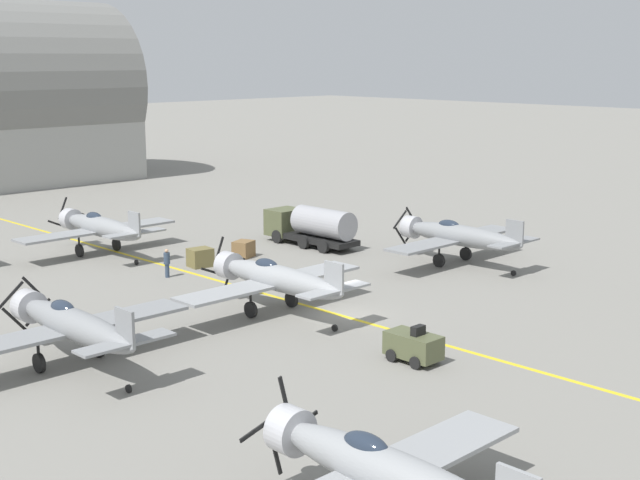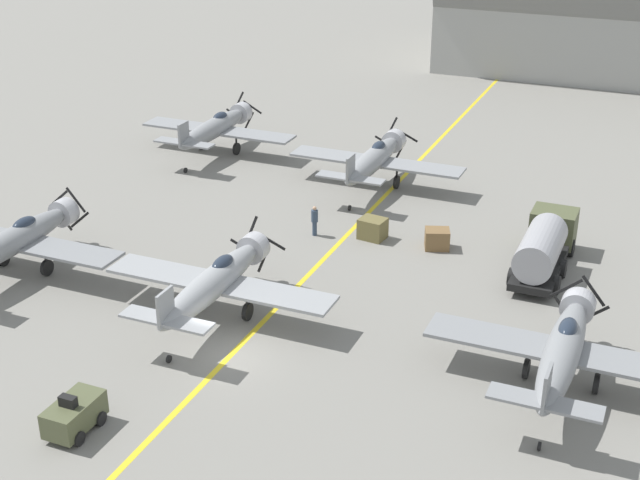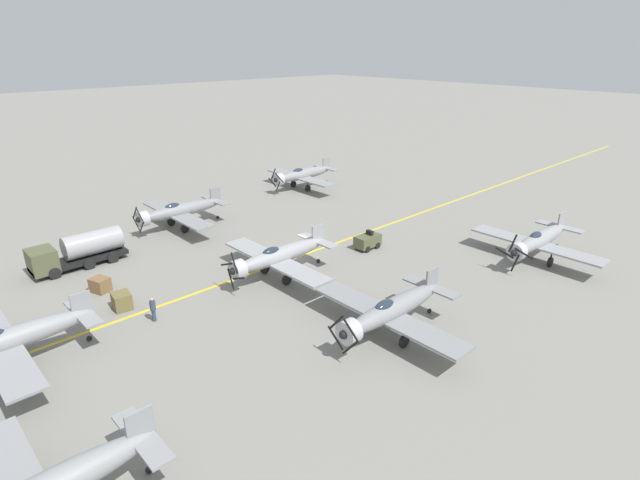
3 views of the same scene
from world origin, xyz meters
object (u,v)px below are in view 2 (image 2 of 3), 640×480
at_px(airplane_mid_center, 216,281).
at_px(ground_crew_walking, 315,220).
at_px(tow_tractor, 74,414).
at_px(supply_crate_by_tanker, 437,239).
at_px(airplane_mid_right, 564,349).
at_px(airplane_far_center, 375,159).
at_px(fuel_tanker, 544,245).
at_px(airplane_far_left, 216,128).
at_px(airplane_mid_left, 17,240).
at_px(supply_crate_mid_lane, 373,229).

distance_m(airplane_mid_center, ground_crew_walking, 11.07).
bearing_deg(airplane_mid_center, tow_tractor, -89.66).
bearing_deg(supply_crate_by_tanker, airplane_mid_right, -53.09).
relative_size(airplane_far_center, fuel_tanker, 1.50).
xyz_separation_m(airplane_mid_center, airplane_far_left, (-12.23, 21.93, 0.00)).
xyz_separation_m(airplane_mid_center, airplane_mid_left, (-12.30, 0.08, 0.00)).
distance_m(airplane_mid_right, airplane_far_center, 25.21).
relative_size(airplane_far_left, ground_crew_walking, 6.44).
distance_m(fuel_tanker, supply_crate_by_tanker, 6.23).
distance_m(airplane_mid_center, airplane_mid_left, 12.30).
bearing_deg(supply_crate_by_tanker, airplane_mid_center, -122.66).
relative_size(airplane_far_center, supply_crate_by_tanker, 8.60).
bearing_deg(fuel_tanker, airplane_mid_right, -76.26).
height_order(airplane_far_left, supply_crate_mid_lane, airplane_far_left).
relative_size(airplane_mid_left, airplane_far_left, 1.00).
xyz_separation_m(fuel_tanker, supply_crate_by_tanker, (-6.14, 0.47, -0.93)).
bearing_deg(supply_crate_by_tanker, airplane_far_left, 153.87).
height_order(airplane_mid_center, airplane_mid_left, airplane_mid_center).
relative_size(airplane_mid_right, tow_tractor, 4.62).
xyz_separation_m(airplane_far_left, ground_crew_walking, (12.74, -10.91, -0.99)).
xyz_separation_m(airplane_mid_center, fuel_tanker, (13.91, 11.65, -0.50)).
distance_m(fuel_tanker, ground_crew_walking, 13.43).
bearing_deg(airplane_far_center, airplane_mid_left, -110.02).
bearing_deg(supply_crate_by_tanker, airplane_far_center, 130.55).
bearing_deg(fuel_tanker, airplane_far_left, 158.53).
xyz_separation_m(airplane_far_center, ground_crew_walking, (-0.54, -8.96, -0.99)).
height_order(airplane_mid_center, tow_tractor, airplane_mid_center).
height_order(airplane_far_left, tow_tractor, airplane_far_left).
bearing_deg(airplane_mid_center, airplane_mid_right, 5.14).
bearing_deg(tow_tractor, airplane_far_center, 86.65).
distance_m(airplane_mid_right, tow_tractor, 20.45).
bearing_deg(ground_crew_walking, airplane_mid_right, -33.69).
bearing_deg(tow_tractor, airplane_mid_center, 85.96).
bearing_deg(fuel_tanker, airplane_far_center, 147.09).
relative_size(airplane_far_center, supply_crate_mid_lane, 7.99).
relative_size(airplane_mid_center, fuel_tanker, 1.50).
distance_m(airplane_far_left, ground_crew_walking, 16.80).
relative_size(supply_crate_by_tanker, supply_crate_mid_lane, 0.93).
distance_m(airplane_far_center, fuel_tanker, 15.33).
bearing_deg(airplane_far_center, fuel_tanker, -19.09).
bearing_deg(airplane_mid_center, airplane_mid_left, -175.99).
distance_m(airplane_far_center, airplane_far_left, 13.42).
xyz_separation_m(airplane_mid_center, airplane_far_center, (1.04, 19.97, 0.00)).
distance_m(airplane_mid_right, supply_crate_mid_lane, 17.46).
bearing_deg(airplane_far_center, tow_tractor, -79.53).
distance_m(airplane_mid_left, tow_tractor, 15.65).
relative_size(airplane_far_center, tow_tractor, 4.62).
bearing_deg(airplane_far_left, airplane_mid_center, -66.34).
bearing_deg(tow_tractor, airplane_far_left, 109.58).
distance_m(tow_tractor, supply_crate_by_tanker, 24.07).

